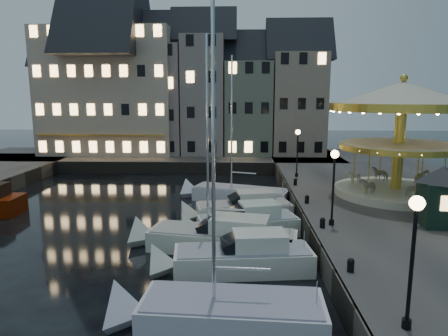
{
  "coord_description": "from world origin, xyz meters",
  "views": [
    {
      "loc": [
        2.02,
        -20.35,
        8.28
      ],
      "look_at": [
        1.0,
        8.0,
        3.2
      ],
      "focal_mm": 32.0,
      "sensor_mm": 36.0,
      "label": 1
    }
  ],
  "objects_px": {
    "bollard_c": "(307,199)",
    "motorboat_a": "(216,314)",
    "streetlamp_a": "(414,244)",
    "bollard_d": "(295,182)",
    "ticket_kiosk": "(442,186)",
    "bollard_a": "(351,264)",
    "carousel": "(401,117)",
    "motorboat_b": "(234,259)",
    "motorboat_f": "(233,195)",
    "streetlamp_b": "(334,177)",
    "motorboat_e": "(238,210)",
    "streetlamp_c": "(297,146)",
    "motorboat_d": "(241,225)",
    "motorboat_c": "(215,238)",
    "bollard_b": "(323,222)"
  },
  "relations": [
    {
      "from": "bollard_c",
      "to": "motorboat_a",
      "type": "bearing_deg",
      "value": -112.94
    },
    {
      "from": "streetlamp_a",
      "to": "bollard_d",
      "type": "relative_size",
      "value": 7.32
    },
    {
      "from": "bollard_c",
      "to": "ticket_kiosk",
      "type": "height_order",
      "value": "ticket_kiosk"
    },
    {
      "from": "bollard_a",
      "to": "carousel",
      "type": "xyz_separation_m",
      "value": [
        6.71,
        12.91,
        5.29
      ]
    },
    {
      "from": "bollard_c",
      "to": "motorboat_b",
      "type": "relative_size",
      "value": 0.07
    },
    {
      "from": "bollard_c",
      "to": "motorboat_f",
      "type": "bearing_deg",
      "value": 132.78
    },
    {
      "from": "streetlamp_b",
      "to": "motorboat_b",
      "type": "distance_m",
      "value": 7.15
    },
    {
      "from": "motorboat_f",
      "to": "ticket_kiosk",
      "type": "height_order",
      "value": "motorboat_f"
    },
    {
      "from": "streetlamp_b",
      "to": "bollard_c",
      "type": "distance_m",
      "value": 5.14
    },
    {
      "from": "streetlamp_a",
      "to": "bollard_a",
      "type": "height_order",
      "value": "streetlamp_a"
    },
    {
      "from": "bollard_a",
      "to": "bollard_c",
      "type": "bearing_deg",
      "value": 90.0
    },
    {
      "from": "bollard_c",
      "to": "motorboat_b",
      "type": "bearing_deg",
      "value": -120.94
    },
    {
      "from": "streetlamp_b",
      "to": "bollard_d",
      "type": "bearing_deg",
      "value": 93.43
    },
    {
      "from": "motorboat_e",
      "to": "carousel",
      "type": "distance_m",
      "value": 13.05
    },
    {
      "from": "streetlamp_a",
      "to": "bollard_c",
      "type": "distance_m",
      "value": 14.71
    },
    {
      "from": "bollard_d",
      "to": "motorboat_f",
      "type": "height_order",
      "value": "motorboat_f"
    },
    {
      "from": "bollard_c",
      "to": "streetlamp_c",
      "type": "bearing_deg",
      "value": 86.19
    },
    {
      "from": "streetlamp_b",
      "to": "motorboat_a",
      "type": "xyz_separation_m",
      "value": [
        -5.93,
        -8.1,
        -3.48
      ]
    },
    {
      "from": "streetlamp_c",
      "to": "bollard_a",
      "type": "distance_m",
      "value": 19.66
    },
    {
      "from": "streetlamp_c",
      "to": "ticket_kiosk",
      "type": "xyz_separation_m",
      "value": [
        5.89,
        -13.35,
        -0.48
      ]
    },
    {
      "from": "carousel",
      "to": "motorboat_b",
      "type": "bearing_deg",
      "value": -138.02
    },
    {
      "from": "ticket_kiosk",
      "to": "streetlamp_b",
      "type": "bearing_deg",
      "value": -178.57
    },
    {
      "from": "bollard_a",
      "to": "motorboat_b",
      "type": "bearing_deg",
      "value": 150.98
    },
    {
      "from": "streetlamp_a",
      "to": "bollard_d",
      "type": "bearing_deg",
      "value": 91.72
    },
    {
      "from": "streetlamp_a",
      "to": "motorboat_a",
      "type": "relative_size",
      "value": 0.33
    },
    {
      "from": "streetlamp_b",
      "to": "motorboat_a",
      "type": "bearing_deg",
      "value": -126.22
    },
    {
      "from": "motorboat_f",
      "to": "bollard_a",
      "type": "bearing_deg",
      "value": -72.68
    },
    {
      "from": "motorboat_d",
      "to": "ticket_kiosk",
      "type": "bearing_deg",
      "value": -8.87
    },
    {
      "from": "motorboat_d",
      "to": "motorboat_f",
      "type": "distance_m",
      "value": 8.02
    },
    {
      "from": "streetlamp_b",
      "to": "streetlamp_a",
      "type": "bearing_deg",
      "value": -90.0
    },
    {
      "from": "motorboat_d",
      "to": "carousel",
      "type": "distance_m",
      "value": 13.69
    },
    {
      "from": "bollard_d",
      "to": "motorboat_e",
      "type": "height_order",
      "value": "motorboat_e"
    },
    {
      "from": "bollard_d",
      "to": "motorboat_b",
      "type": "relative_size",
      "value": 0.07
    },
    {
      "from": "bollard_a",
      "to": "bollard_c",
      "type": "relative_size",
      "value": 1.0
    },
    {
      "from": "streetlamp_a",
      "to": "motorboat_c",
      "type": "distance_m",
      "value": 11.82
    },
    {
      "from": "motorboat_b",
      "to": "motorboat_e",
      "type": "distance_m",
      "value": 8.3
    },
    {
      "from": "bollard_b",
      "to": "motorboat_a",
      "type": "relative_size",
      "value": 0.04
    },
    {
      "from": "motorboat_c",
      "to": "motorboat_a",
      "type": "bearing_deg",
      "value": -86.4
    },
    {
      "from": "ticket_kiosk",
      "to": "motorboat_e",
      "type": "bearing_deg",
      "value": 156.66
    },
    {
      "from": "streetlamp_a",
      "to": "motorboat_f",
      "type": "relative_size",
      "value": 0.36
    },
    {
      "from": "motorboat_b",
      "to": "motorboat_f",
      "type": "bearing_deg",
      "value": 90.94
    },
    {
      "from": "streetlamp_b",
      "to": "bollard_a",
      "type": "bearing_deg",
      "value": -95.71
    },
    {
      "from": "streetlamp_b",
      "to": "streetlamp_c",
      "type": "bearing_deg",
      "value": 90.0
    },
    {
      "from": "motorboat_e",
      "to": "motorboat_f",
      "type": "relative_size",
      "value": 0.66
    },
    {
      "from": "bollard_a",
      "to": "motorboat_d",
      "type": "bearing_deg",
      "value": 119.14
    },
    {
      "from": "bollard_b",
      "to": "motorboat_b",
      "type": "xyz_separation_m",
      "value": [
        -4.72,
        -2.88,
        -0.96
      ]
    },
    {
      "from": "bollard_a",
      "to": "ticket_kiosk",
      "type": "distance_m",
      "value": 9.14
    },
    {
      "from": "motorboat_b",
      "to": "bollard_c",
      "type": "bearing_deg",
      "value": 59.06
    },
    {
      "from": "bollard_a",
      "to": "motorboat_f",
      "type": "relative_size",
      "value": 0.05
    },
    {
      "from": "bollard_a",
      "to": "ticket_kiosk",
      "type": "bearing_deg",
      "value": 43.45
    }
  ]
}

